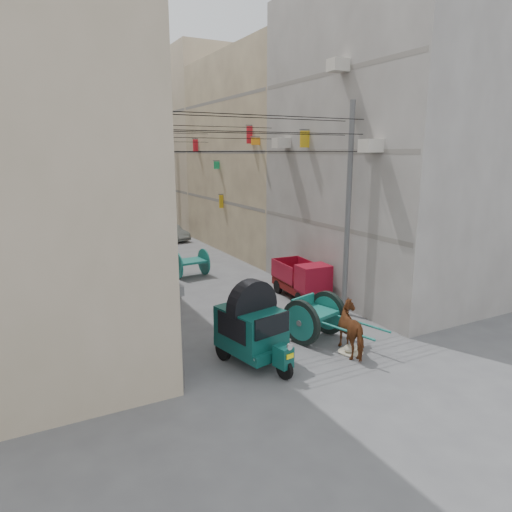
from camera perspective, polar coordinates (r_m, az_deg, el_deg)
ground at (r=12.12m, az=15.37°, el=-18.31°), size 140.00×140.00×0.00m
building_row_left at (r=41.54m, az=-29.32°, el=11.62°), size 8.00×62.00×14.00m
building_row_right at (r=44.27m, az=-7.70°, el=13.08°), size 8.00×62.00×14.00m
end_cap_building at (r=73.77m, az=-22.59°, el=12.12°), size 22.00×10.00×13.00m
shutters_left at (r=18.70m, az=-16.32°, el=-2.21°), size 0.18×14.40×2.88m
signboards at (r=30.10m, az=-13.66°, el=7.23°), size 8.22×40.52×5.67m
ac_units at (r=18.70m, az=8.69°, el=16.54°), size 0.70×6.55×3.35m
utility_poles at (r=25.58m, az=-11.08°, el=7.71°), size 7.40×22.20×8.00m
overhead_cables at (r=23.02m, az=-9.44°, el=14.12°), size 7.40×22.52×1.12m
auto_rickshaw at (r=13.69m, az=-0.46°, el=-8.73°), size 1.96×2.86×1.95m
tonga_cart at (r=15.58m, az=7.39°, el=-7.52°), size 2.13×3.56×1.51m
mini_truck at (r=19.52m, az=6.10°, el=-3.21°), size 1.51×3.07×1.69m
second_cart at (r=23.33m, az=-8.16°, el=-0.82°), size 1.63×1.47×1.36m
feed_sack at (r=15.03m, az=11.78°, el=-11.21°), size 0.50×0.40×0.25m
horse at (r=14.76m, az=12.21°, el=-8.96°), size 1.24×1.98×1.55m
distant_car_white at (r=28.21m, az=-13.74°, el=1.01°), size 1.83×3.58×1.17m
distant_car_grey at (r=33.42m, az=-10.55°, el=2.91°), size 1.99×3.53×1.10m
distant_car_green at (r=41.70m, az=-17.43°, el=4.61°), size 3.03×4.75×1.28m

